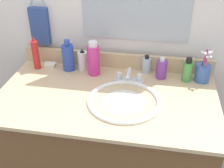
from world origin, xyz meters
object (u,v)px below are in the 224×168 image
(faucet, at_px, (129,77))
(bottle_spray_red, at_px, (36,54))
(cup_blue_plastic, at_px, (203,72))
(bottle_soap_pink, at_px, (94,59))
(soap_bar, at_px, (50,65))
(bottle_lotion_white, at_px, (83,60))
(bottle_cream_purple, at_px, (161,69))
(hand_towel, at_px, (40,26))
(bottle_shampoo_blue, at_px, (68,57))
(bottle_gel_clear, at_px, (146,65))
(bottle_toner_green, at_px, (187,71))

(faucet, distance_m, bottle_spray_red, 0.56)
(faucet, distance_m, cup_blue_plastic, 0.40)
(bottle_soap_pink, xyz_separation_m, soap_bar, (-0.28, 0.04, -0.08))
(bottle_lotion_white, bearing_deg, cup_blue_plastic, -1.68)
(cup_blue_plastic, bearing_deg, bottle_lotion_white, 178.32)
(faucet, bearing_deg, cup_blue_plastic, 11.10)
(bottle_soap_pink, xyz_separation_m, bottle_cream_purple, (0.38, 0.02, -0.04))
(hand_towel, relative_size, faucet, 1.38)
(bottle_shampoo_blue, xyz_separation_m, bottle_soap_pink, (0.16, -0.02, 0.01))
(bottle_spray_red, height_order, cup_blue_plastic, bottle_spray_red)
(bottle_spray_red, height_order, bottle_lotion_white, bottle_spray_red)
(bottle_gel_clear, distance_m, bottle_cream_purple, 0.10)
(bottle_gel_clear, relative_size, cup_blue_plastic, 0.55)
(faucet, height_order, soap_bar, faucet)
(bottle_gel_clear, bearing_deg, bottle_lotion_white, -175.92)
(bottle_shampoo_blue, height_order, bottle_cream_purple, bottle_shampoo_blue)
(bottle_spray_red, xyz_separation_m, bottle_cream_purple, (0.73, 0.01, -0.04))
(bottle_soap_pink, distance_m, cup_blue_plastic, 0.60)
(bottle_gel_clear, distance_m, bottle_shampoo_blue, 0.45)
(faucet, relative_size, cup_blue_plastic, 0.83)
(faucet, distance_m, bottle_toner_green, 0.32)
(hand_towel, bearing_deg, bottle_toner_green, -7.23)
(bottle_spray_red, relative_size, bottle_toner_green, 1.49)
(bottle_soap_pink, distance_m, bottle_cream_purple, 0.38)
(bottle_toner_green, distance_m, bottle_lotion_white, 0.59)
(bottle_shampoo_blue, height_order, bottle_lotion_white, bottle_shampoo_blue)
(faucet, xyz_separation_m, soap_bar, (-0.49, 0.09, -0.02))
(cup_blue_plastic, bearing_deg, bottle_shampoo_blue, 179.92)
(faucet, xyz_separation_m, bottle_soap_pink, (-0.21, 0.05, 0.06))
(bottle_spray_red, distance_m, bottle_cream_purple, 0.73)
(bottle_gel_clear, height_order, bottle_toner_green, bottle_toner_green)
(bottle_cream_purple, bearing_deg, bottle_spray_red, -179.05)
(bottle_spray_red, bearing_deg, cup_blue_plastic, 0.83)
(bottle_toner_green, height_order, bottle_soap_pink, bottle_soap_pink)
(bottle_cream_purple, xyz_separation_m, soap_bar, (-0.66, 0.02, -0.04))
(hand_towel, height_order, bottle_cream_purple, hand_towel)
(bottle_toner_green, xyz_separation_m, bottle_cream_purple, (-0.14, 0.01, -0.01))
(bottle_gel_clear, xyz_separation_m, bottle_shampoo_blue, (-0.45, -0.05, 0.03))
(bottle_toner_green, bearing_deg, cup_blue_plastic, 6.55)
(hand_towel, relative_size, bottle_gel_clear, 2.08)
(bottle_gel_clear, bearing_deg, bottle_toner_green, -13.99)
(bottle_toner_green, xyz_separation_m, cup_blue_plastic, (0.08, 0.01, -0.01))
(bottle_toner_green, xyz_separation_m, bottle_soap_pink, (-0.52, -0.01, 0.03))
(bottle_spray_red, distance_m, soap_bar, 0.11)
(bottle_toner_green, height_order, soap_bar, bottle_toner_green)
(bottle_shampoo_blue, relative_size, cup_blue_plastic, 0.97)
(bottle_lotion_white, xyz_separation_m, cup_blue_plastic, (0.68, -0.02, -0.00))
(bottle_spray_red, xyz_separation_m, soap_bar, (0.07, 0.03, -0.08))
(bottle_gel_clear, height_order, bottle_lotion_white, bottle_lotion_white)
(bottle_spray_red, bearing_deg, bottle_gel_clear, 5.35)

